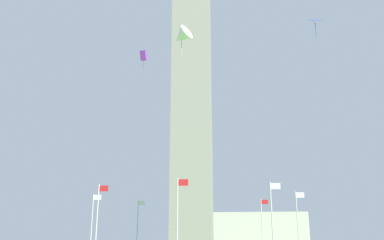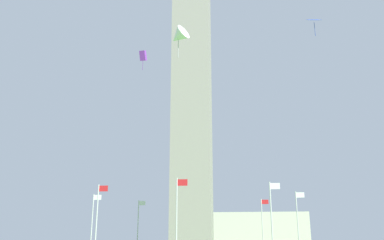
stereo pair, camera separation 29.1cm
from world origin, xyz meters
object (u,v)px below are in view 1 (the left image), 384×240
at_px(kite_white_delta, 182,36).
at_px(flagpole_w, 178,216).
at_px(kite_blue_diamond, 315,21).
at_px(flagpole_nw, 272,217).
at_px(obelisk_monument, 192,82).
at_px(flagpole_n, 298,221).
at_px(flagpole_ne, 262,224).
at_px(flagpole_se, 138,225).
at_px(flagpole_e, 201,225).
at_px(kite_purple_box, 144,56).
at_px(flagpole_s, 92,222).
at_px(distant_building, 244,232).
at_px(flagpole_sw, 98,218).

bearing_deg(kite_white_delta, flagpole_w, 98.42).
bearing_deg(kite_blue_diamond, flagpole_nw, 113.25).
bearing_deg(flagpole_nw, kite_blue_diamond, -66.75).
distance_m(obelisk_monument, kite_white_delta, 34.50).
height_order(flagpole_n, flagpole_ne, same).
xyz_separation_m(flagpole_n, flagpole_se, (-22.43, 9.29, 0.00)).
relative_size(flagpole_n, flagpole_e, 1.00).
xyz_separation_m(obelisk_monument, kite_white_delta, (2.97, -32.78, -10.33)).
relative_size(flagpole_n, flagpole_se, 1.00).
bearing_deg(flagpole_nw, kite_purple_box, -170.77).
distance_m(flagpole_n, flagpole_e, 18.58).
bearing_deg(flagpole_se, flagpole_nw, -45.00).
xyz_separation_m(flagpole_n, flagpole_w, (-13.14, -13.14, 0.00)).
bearing_deg(flagpole_se, flagpole_s, -112.50).
height_order(flagpole_ne, kite_white_delta, kite_white_delta).
relative_size(obelisk_monument, kite_white_delta, 24.53).
bearing_deg(kite_white_delta, flagpole_e, 93.62).
bearing_deg(kite_blue_diamond, flagpole_se, 128.95).
bearing_deg(obelisk_monument, flagpole_e, 89.74).
bearing_deg(flagpole_ne, flagpole_n, -67.50).
relative_size(obelisk_monument, distant_building, 1.89).
distance_m(flagpole_e, kite_blue_diamond, 38.50).
relative_size(flagpole_e, kite_white_delta, 4.21).
xyz_separation_m(flagpole_ne, kite_blue_diamond, (4.04, -27.98, 17.07)).
relative_size(flagpole_se, kite_purple_box, 3.34).
xyz_separation_m(flagpole_w, kite_blue_diamond, (13.33, -5.56, 17.07)).
bearing_deg(flagpole_n, flagpole_s, 180.00).
height_order(flagpole_nw, kite_white_delta, kite_white_delta).
bearing_deg(flagpole_nw, distant_building, 92.71).
bearing_deg(obelisk_monument, flagpole_nw, -44.82).
distance_m(kite_blue_diamond, distant_building, 60.54).
distance_m(flagpole_nw, kite_blue_diamond, 19.91).
bearing_deg(flagpole_sw, kite_blue_diamond, -22.58).
bearing_deg(flagpole_n, flagpole_e, 135.00).
relative_size(flagpole_sw, flagpole_nw, 1.00).
height_order(obelisk_monument, kite_white_delta, obelisk_monument).
relative_size(flagpole_se, kite_white_delta, 4.21).
height_order(flagpole_s, flagpole_nw, same).
bearing_deg(kite_white_delta, flagpole_n, 72.67).
relative_size(flagpole_e, flagpole_s, 1.00).
relative_size(flagpole_n, flagpole_sw, 1.00).
height_order(obelisk_monument, flagpole_ne, obelisk_monument).
distance_m(flagpole_ne, distant_building, 29.65).
height_order(flagpole_n, flagpole_e, same).
bearing_deg(flagpole_w, flagpole_ne, 67.50).
height_order(flagpole_w, flagpole_nw, same).
distance_m(flagpole_ne, flagpole_s, 24.27).
bearing_deg(obelisk_monument, flagpole_sw, -134.82).
xyz_separation_m(flagpole_se, kite_white_delta, (12.20, -42.07, 8.65)).
bearing_deg(flagpole_se, flagpole_ne, -0.00).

